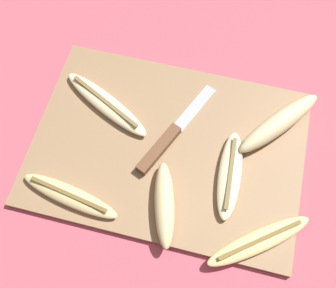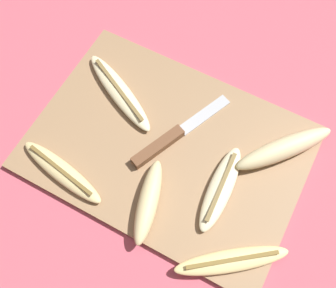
{
  "view_description": "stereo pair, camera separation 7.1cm",
  "coord_description": "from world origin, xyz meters",
  "px_view_note": "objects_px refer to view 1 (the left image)",
  "views": [
    {
      "loc": [
        0.07,
        -0.28,
        0.67
      ],
      "look_at": [
        0.0,
        0.0,
        0.02
      ],
      "focal_mm": 42.0,
      "sensor_mm": 36.0,
      "label": 1
    },
    {
      "loc": [
        0.14,
        -0.26,
        0.67
      ],
      "look_at": [
        0.0,
        0.0,
        0.02
      ],
      "focal_mm": 42.0,
      "sensor_mm": 36.0,
      "label": 2
    }
  ],
  "objects_px": {
    "banana_pale_long": "(230,175)",
    "banana_spotted_left": "(70,196)",
    "banana_soft_right": "(279,123)",
    "banana_mellow_near": "(165,204)",
    "banana_golden_short": "(259,241)",
    "knife": "(165,142)",
    "banana_cream_curved": "(106,104)"
  },
  "relations": [
    {
      "from": "banana_pale_long",
      "to": "banana_spotted_left",
      "type": "height_order",
      "value": "banana_pale_long"
    },
    {
      "from": "banana_soft_right",
      "to": "banana_cream_curved",
      "type": "distance_m",
      "value": 0.32
    },
    {
      "from": "knife",
      "to": "banana_soft_right",
      "type": "xyz_separation_m",
      "value": [
        0.19,
        0.08,
        0.01
      ]
    },
    {
      "from": "banana_pale_long",
      "to": "banana_golden_short",
      "type": "distance_m",
      "value": 0.12
    },
    {
      "from": "banana_spotted_left",
      "to": "banana_mellow_near",
      "type": "relative_size",
      "value": 1.2
    },
    {
      "from": "knife",
      "to": "banana_mellow_near",
      "type": "bearing_deg",
      "value": -52.78
    },
    {
      "from": "banana_soft_right",
      "to": "banana_golden_short",
      "type": "bearing_deg",
      "value": -90.42
    },
    {
      "from": "knife",
      "to": "banana_mellow_near",
      "type": "distance_m",
      "value": 0.12
    },
    {
      "from": "banana_pale_long",
      "to": "banana_mellow_near",
      "type": "bearing_deg",
      "value": -140.42
    },
    {
      "from": "banana_golden_short",
      "to": "banana_pale_long",
      "type": "bearing_deg",
      "value": 123.54
    },
    {
      "from": "banana_soft_right",
      "to": "banana_cream_curved",
      "type": "relative_size",
      "value": 0.86
    },
    {
      "from": "knife",
      "to": "banana_spotted_left",
      "type": "xyz_separation_m",
      "value": [
        -0.13,
        -0.14,
        0.0
      ]
    },
    {
      "from": "banana_golden_short",
      "to": "banana_soft_right",
      "type": "distance_m",
      "value": 0.22
    },
    {
      "from": "knife",
      "to": "banana_golden_short",
      "type": "relative_size",
      "value": 1.23
    },
    {
      "from": "knife",
      "to": "banana_soft_right",
      "type": "distance_m",
      "value": 0.21
    },
    {
      "from": "banana_soft_right",
      "to": "banana_spotted_left",
      "type": "bearing_deg",
      "value": -146.13
    },
    {
      "from": "banana_cream_curved",
      "to": "banana_mellow_near",
      "type": "distance_m",
      "value": 0.23
    },
    {
      "from": "banana_soft_right",
      "to": "banana_mellow_near",
      "type": "distance_m",
      "value": 0.26
    },
    {
      "from": "knife",
      "to": "banana_pale_long",
      "type": "distance_m",
      "value": 0.13
    },
    {
      "from": "banana_pale_long",
      "to": "banana_golden_short",
      "type": "xyz_separation_m",
      "value": [
        0.07,
        -0.1,
        -0.0
      ]
    },
    {
      "from": "banana_golden_short",
      "to": "banana_soft_right",
      "type": "bearing_deg",
      "value": 89.58
    },
    {
      "from": "banana_pale_long",
      "to": "knife",
      "type": "bearing_deg",
      "value": 164.74
    },
    {
      "from": "banana_golden_short",
      "to": "banana_mellow_near",
      "type": "distance_m",
      "value": 0.17
    },
    {
      "from": "knife",
      "to": "banana_soft_right",
      "type": "relative_size",
      "value": 1.24
    },
    {
      "from": "banana_golden_short",
      "to": "banana_cream_curved",
      "type": "xyz_separation_m",
      "value": [
        -0.32,
        0.19,
        0.0
      ]
    },
    {
      "from": "banana_golden_short",
      "to": "banana_mellow_near",
      "type": "xyz_separation_m",
      "value": [
        -0.16,
        0.02,
        0.01
      ]
    },
    {
      "from": "banana_cream_curved",
      "to": "banana_mellow_near",
      "type": "relative_size",
      "value": 1.3
    },
    {
      "from": "banana_pale_long",
      "to": "banana_soft_right",
      "type": "height_order",
      "value": "banana_soft_right"
    },
    {
      "from": "banana_pale_long",
      "to": "banana_spotted_left",
      "type": "distance_m",
      "value": 0.28
    },
    {
      "from": "knife",
      "to": "banana_golden_short",
      "type": "xyz_separation_m",
      "value": [
        0.19,
        -0.14,
        0.0
      ]
    },
    {
      "from": "banana_pale_long",
      "to": "banana_soft_right",
      "type": "distance_m",
      "value": 0.14
    },
    {
      "from": "banana_golden_short",
      "to": "banana_mellow_near",
      "type": "height_order",
      "value": "banana_mellow_near"
    }
  ]
}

